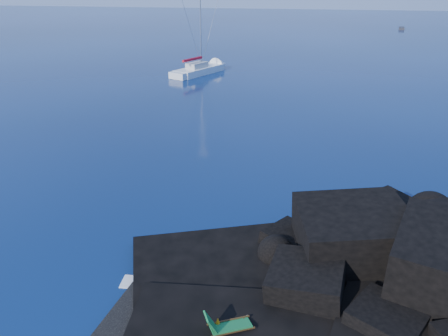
# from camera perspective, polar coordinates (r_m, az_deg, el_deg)

# --- Properties ---
(ground) EXTENTS (400.00, 400.00, 0.00)m
(ground) POSITION_cam_1_polar(r_m,az_deg,el_deg) (19.16, -15.80, -19.08)
(ground) COLOR #031131
(ground) RESTS_ON ground
(headland) EXTENTS (24.00, 24.00, 3.60)m
(headland) POSITION_cam_1_polar(r_m,az_deg,el_deg) (20.62, 25.25, -17.18)
(headland) COLOR black
(headland) RESTS_ON ground
(beach) EXTENTS (9.08, 6.86, 0.70)m
(beach) POSITION_cam_1_polar(r_m,az_deg,el_deg) (18.24, -1.40, -20.58)
(beach) COLOR black
(beach) RESTS_ON ground
(surf_foam) EXTENTS (10.00, 8.00, 0.06)m
(surf_foam) POSITION_cam_1_polar(r_m,az_deg,el_deg) (21.57, 2.56, -12.56)
(surf_foam) COLOR white
(surf_foam) RESTS_ON ground
(sailboat) EXTENTS (7.96, 13.13, 13.81)m
(sailboat) POSITION_cam_1_polar(r_m,az_deg,el_deg) (64.88, -3.23, 12.19)
(sailboat) COLOR white
(sailboat) RESTS_ON ground
(deck_chair) EXTENTS (1.91, 1.48, 1.20)m
(deck_chair) POSITION_cam_1_polar(r_m,az_deg,el_deg) (17.25, 0.90, -19.39)
(deck_chair) COLOR #186C34
(deck_chair) RESTS_ON beach
(towel) EXTENTS (1.77, 1.06, 0.04)m
(towel) POSITION_cam_1_polar(r_m,az_deg,el_deg) (18.26, 1.53, -18.94)
(towel) COLOR silver
(towel) RESTS_ON beach
(sunbather) EXTENTS (1.64, 0.73, 0.25)m
(sunbather) POSITION_cam_1_polar(r_m,az_deg,el_deg) (18.16, 1.54, -18.59)
(sunbather) COLOR #E6B378
(sunbather) RESTS_ON towel
(marker_cone) EXTENTS (0.50, 0.50, 0.63)m
(marker_cone) POSITION_cam_1_polar(r_m,az_deg,el_deg) (17.55, -0.81, -19.74)
(marker_cone) COLOR orange
(marker_cone) RESTS_ON beach
(distant_boat_a) EXTENTS (2.08, 4.60, 0.59)m
(distant_boat_a) POSITION_cam_1_polar(r_m,az_deg,el_deg) (133.29, 22.16, 16.41)
(distant_boat_a) COLOR #2A292F
(distant_boat_a) RESTS_ON ground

